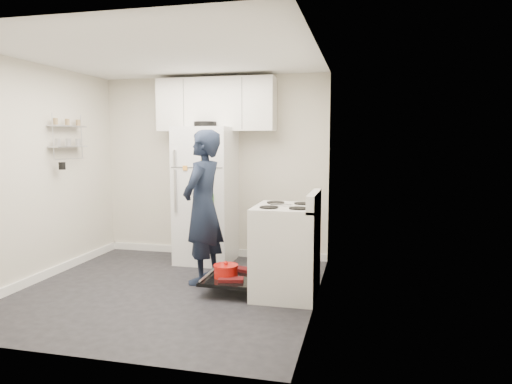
% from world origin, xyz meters
% --- Properties ---
extents(room, '(3.21, 3.21, 2.51)m').
position_xyz_m(room, '(-0.03, 0.03, 1.21)').
color(room, black).
rests_on(room, ground).
extents(electric_range, '(0.66, 0.76, 1.10)m').
position_xyz_m(electric_range, '(1.26, 0.15, 0.47)').
color(electric_range, silver).
rests_on(electric_range, ground).
extents(open_oven_door, '(0.55, 0.70, 0.21)m').
position_xyz_m(open_oven_door, '(0.66, 0.13, 0.18)').
color(open_oven_door, black).
rests_on(open_oven_door, ground).
extents(refrigerator, '(0.72, 0.74, 1.87)m').
position_xyz_m(refrigerator, '(0.01, 1.25, 0.91)').
color(refrigerator, white).
rests_on(refrigerator, ground).
extents(upper_cabinets, '(1.60, 0.33, 0.70)m').
position_xyz_m(upper_cabinets, '(0.10, 1.43, 2.10)').
color(upper_cabinets, silver).
rests_on(upper_cabinets, room).
extents(wall_shelf_rack, '(0.14, 0.60, 0.61)m').
position_xyz_m(wall_shelf_rack, '(-1.52, 0.49, 1.68)').
color(wall_shelf_rack, '#B2B2B7').
rests_on(wall_shelf_rack, room).
extents(person, '(0.50, 0.69, 1.75)m').
position_xyz_m(person, '(0.28, 0.37, 0.87)').
color(person, black).
rests_on(person, ground).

